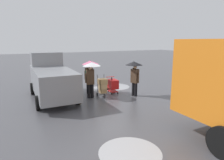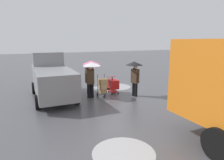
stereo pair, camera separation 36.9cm
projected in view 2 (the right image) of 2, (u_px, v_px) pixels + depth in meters
The scene contains 10 objects.
ground_plane at pixel (115, 94), 12.53m from camera, with size 90.00×90.00×0.00m, color #4C4C51.
slush_patch_near_cluster at pixel (115, 87), 14.47m from camera, with size 2.30×2.30×0.01m, color #999BA0.
slush_patch_under_van at pixel (124, 153), 5.94m from camera, with size 1.93×1.93×0.01m, color #ADAFB5.
slush_patch_mid_street at pixel (103, 89), 13.86m from camera, with size 1.72×1.72×0.01m, color #999BA0.
cargo_van_parked_right at pixel (52, 78), 11.58m from camera, with size 2.39×5.43×2.60m.
shopping_cart_vendor at pixel (113, 85), 12.58m from camera, with size 0.62×0.87×1.04m.
hand_dolly_boxes at pixel (103, 86), 11.84m from camera, with size 0.55×0.73×1.32m.
pedestrian_pink_side at pixel (134, 70), 11.76m from camera, with size 1.04×1.04×2.15m.
pedestrian_black_side at pixel (90, 69), 12.31m from camera, with size 1.04×1.04×2.15m.
pedestrian_white_side at pixel (91, 71), 11.42m from camera, with size 1.04×1.04×2.15m.
Camera 2 is at (5.69, 10.69, 3.33)m, focal length 31.55 mm.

